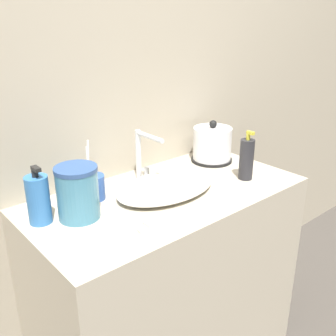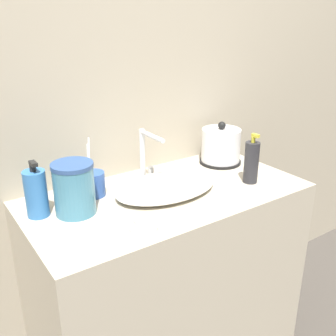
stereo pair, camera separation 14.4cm
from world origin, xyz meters
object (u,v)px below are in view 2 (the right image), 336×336
object	(u,v)px
toothbrush_cup	(94,183)
shampoo_bottle	(36,193)
lotion_bottle	(251,162)
water_pitcher	(74,188)
faucet	(147,151)
electric_kettle	(221,147)

from	to	relation	value
toothbrush_cup	shampoo_bottle	size ratio (longest dim) A/B	1.13
lotion_bottle	water_pitcher	bearing A→B (deg)	167.69
faucet	electric_kettle	world-z (taller)	faucet
toothbrush_cup	electric_kettle	bearing A→B (deg)	-0.49
lotion_bottle	water_pitcher	xyz separation A→B (m)	(-0.67, 0.15, 0.00)
faucet	electric_kettle	size ratio (longest dim) A/B	1.08
faucet	electric_kettle	distance (m)	0.37
electric_kettle	shampoo_bottle	xyz separation A→B (m)	(-0.83, -0.03, 0.01)
toothbrush_cup	lotion_bottle	bearing A→B (deg)	-22.77
toothbrush_cup	water_pitcher	world-z (taller)	toothbrush_cup
shampoo_bottle	water_pitcher	size ratio (longest dim) A/B	1.09
toothbrush_cup	faucet	bearing A→B (deg)	5.11
toothbrush_cup	lotion_bottle	xyz separation A→B (m)	(0.56, -0.24, 0.04)
water_pitcher	lotion_bottle	bearing A→B (deg)	-12.31
electric_kettle	toothbrush_cup	world-z (taller)	toothbrush_cup
faucet	lotion_bottle	size ratio (longest dim) A/B	1.02
faucet	shampoo_bottle	size ratio (longest dim) A/B	1.05
toothbrush_cup	lotion_bottle	size ratio (longest dim) A/B	1.09
electric_kettle	toothbrush_cup	bearing A→B (deg)	179.51
faucet	toothbrush_cup	bearing A→B (deg)	-174.89
lotion_bottle	faucet	bearing A→B (deg)	141.09
electric_kettle	shampoo_bottle	world-z (taller)	shampoo_bottle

